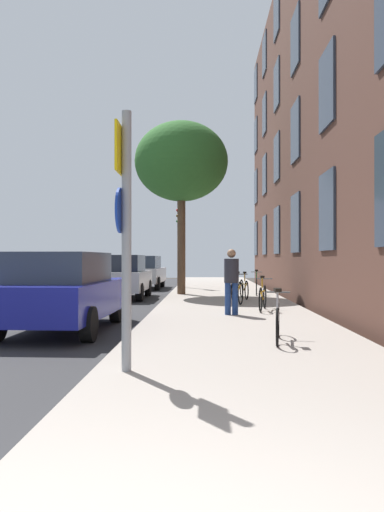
{
  "coord_description": "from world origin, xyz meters",
  "views": [
    {
      "loc": [
        0.41,
        -1.72,
        1.51
      ],
      "look_at": [
        0.03,
        12.33,
        1.58
      ],
      "focal_mm": 34.06,
      "sensor_mm": 36.0,
      "label": 1
    }
  ],
  "objects_px": {
    "pedestrian_0": "(231,277)",
    "car_2": "(143,272)",
    "traffic_light": "(182,232)",
    "tree_near": "(181,162)",
    "bicycle_3": "(244,288)",
    "bicycle_4": "(256,285)",
    "car_0": "(63,291)",
    "bicycle_1": "(263,297)",
    "bicycle_2": "(237,291)",
    "bicycle_0": "(278,321)",
    "car_1": "(122,276)",
    "sign_post": "(125,222)"
  },
  "relations": [
    {
      "from": "sign_post",
      "to": "car_0",
      "type": "bearing_deg",
      "value": 116.08
    },
    {
      "from": "traffic_light",
      "to": "bicycle_0",
      "type": "height_order",
      "value": "traffic_light"
    },
    {
      "from": "bicycle_3",
      "to": "traffic_light",
      "type": "bearing_deg",
      "value": 111.13
    },
    {
      "from": "bicycle_1",
      "to": "tree_near",
      "type": "bearing_deg",
      "value": 112.78
    },
    {
      "from": "bicycle_3",
      "to": "car_1",
      "type": "relative_size",
      "value": 0.42
    },
    {
      "from": "sign_post",
      "to": "car_2",
      "type": "relative_size",
      "value": 0.8
    },
    {
      "from": "bicycle_3",
      "to": "car_0",
      "type": "height_order",
      "value": "car_0"
    },
    {
      "from": "bicycle_1",
      "to": "car_0",
      "type": "xyz_separation_m",
      "value": [
        -4.47,
        -3.12,
        0.36
      ]
    },
    {
      "from": "traffic_light",
      "to": "car_1",
      "type": "bearing_deg",
      "value": -111.22
    },
    {
      "from": "car_0",
      "to": "bicycle_2",
      "type": "bearing_deg",
      "value": 52.91
    },
    {
      "from": "bicycle_2",
      "to": "car_1",
      "type": "distance_m",
      "value": 5.03
    },
    {
      "from": "bicycle_1",
      "to": "bicycle_4",
      "type": "height_order",
      "value": "bicycle_4"
    },
    {
      "from": "bicycle_3",
      "to": "sign_post",
      "type": "bearing_deg",
      "value": -102.23
    },
    {
      "from": "car_0",
      "to": "bicycle_1",
      "type": "bearing_deg",
      "value": 34.88
    },
    {
      "from": "bicycle_1",
      "to": "car_1",
      "type": "height_order",
      "value": "car_1"
    },
    {
      "from": "car_2",
      "to": "car_1",
      "type": "bearing_deg",
      "value": -90.32
    },
    {
      "from": "bicycle_0",
      "to": "car_0",
      "type": "distance_m",
      "value": 4.52
    },
    {
      "from": "bicycle_1",
      "to": "car_2",
      "type": "distance_m",
      "value": 11.77
    },
    {
      "from": "bicycle_0",
      "to": "car_2",
      "type": "height_order",
      "value": "car_2"
    },
    {
      "from": "bicycle_1",
      "to": "pedestrian_0",
      "type": "height_order",
      "value": "pedestrian_0"
    },
    {
      "from": "sign_post",
      "to": "bicycle_3",
      "type": "xyz_separation_m",
      "value": [
        2.34,
        10.82,
        -1.48
      ]
    },
    {
      "from": "bicycle_2",
      "to": "car_0",
      "type": "xyz_separation_m",
      "value": [
        -3.91,
        -5.18,
        0.34
      ]
    },
    {
      "from": "bicycle_4",
      "to": "car_1",
      "type": "bearing_deg",
      "value": -172.61
    },
    {
      "from": "sign_post",
      "to": "bicycle_0",
      "type": "height_order",
      "value": "sign_post"
    },
    {
      "from": "car_0",
      "to": "traffic_light",
      "type": "bearing_deg",
      "value": 82.16
    },
    {
      "from": "bicycle_2",
      "to": "car_1",
      "type": "xyz_separation_m",
      "value": [
        -4.09,
        2.9,
        0.33
      ]
    },
    {
      "from": "pedestrian_0",
      "to": "bicycle_3",
      "type": "bearing_deg",
      "value": 81.76
    },
    {
      "from": "tree_near",
      "to": "pedestrian_0",
      "type": "relative_size",
      "value": 4.16
    },
    {
      "from": "sign_post",
      "to": "car_2",
      "type": "bearing_deg",
      "value": 96.62
    },
    {
      "from": "traffic_light",
      "to": "pedestrian_0",
      "type": "height_order",
      "value": "traffic_light"
    },
    {
      "from": "bicycle_0",
      "to": "car_1",
      "type": "relative_size",
      "value": 0.4
    },
    {
      "from": "traffic_light",
      "to": "bicycle_3",
      "type": "xyz_separation_m",
      "value": [
        2.45,
        -6.35,
        -2.28
      ]
    },
    {
      "from": "bicycle_1",
      "to": "bicycle_3",
      "type": "distance_m",
      "value": 3.76
    },
    {
      "from": "bicycle_2",
      "to": "car_2",
      "type": "height_order",
      "value": "car_2"
    },
    {
      "from": "bicycle_1",
      "to": "car_1",
      "type": "xyz_separation_m",
      "value": [
        -4.65,
        4.96,
        0.36
      ]
    },
    {
      "from": "tree_near",
      "to": "car_1",
      "type": "height_order",
      "value": "tree_near"
    },
    {
      "from": "bicycle_2",
      "to": "car_2",
      "type": "distance_m",
      "value": 9.66
    },
    {
      "from": "bicycle_1",
      "to": "pedestrian_0",
      "type": "xyz_separation_m",
      "value": [
        -0.89,
        -1.06,
        0.56
      ]
    },
    {
      "from": "car_0",
      "to": "bicycle_3",
      "type": "bearing_deg",
      "value": 58.1
    },
    {
      "from": "traffic_light",
      "to": "tree_near",
      "type": "distance_m",
      "value": 4.92
    },
    {
      "from": "pedestrian_0",
      "to": "car_2",
      "type": "height_order",
      "value": "pedestrian_0"
    },
    {
      "from": "pedestrian_0",
      "to": "bicycle_0",
      "type": "bearing_deg",
      "value": -81.63
    },
    {
      "from": "bicycle_0",
      "to": "pedestrian_0",
      "type": "height_order",
      "value": "pedestrian_0"
    },
    {
      "from": "bicycle_3",
      "to": "bicycle_4",
      "type": "relative_size",
      "value": 0.95
    },
    {
      "from": "bicycle_3",
      "to": "pedestrian_0",
      "type": "xyz_separation_m",
      "value": [
        -0.7,
        -4.82,
        0.56
      ]
    },
    {
      "from": "bicycle_4",
      "to": "traffic_light",
      "type": "bearing_deg",
      "value": 124.48
    },
    {
      "from": "sign_post",
      "to": "traffic_light",
      "type": "distance_m",
      "value": 17.19
    },
    {
      "from": "bicycle_3",
      "to": "bicycle_4",
      "type": "height_order",
      "value": "bicycle_4"
    },
    {
      "from": "pedestrian_0",
      "to": "bicycle_4",
      "type": "bearing_deg",
      "value": 78.82
    },
    {
      "from": "sign_post",
      "to": "traffic_light",
      "type": "height_order",
      "value": "traffic_light"
    }
  ]
}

